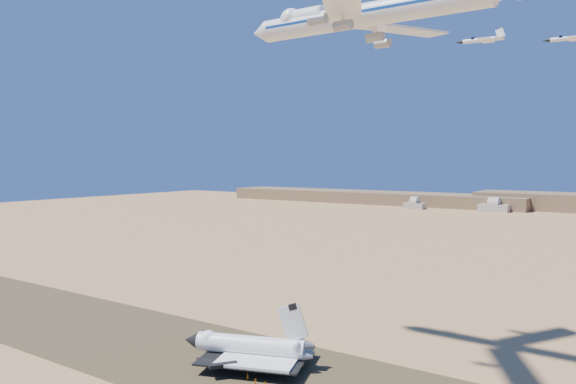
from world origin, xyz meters
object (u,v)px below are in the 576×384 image
Objects in this scene: crew_c at (265,384)px; chase_jet_c at (482,40)px; shuttle at (250,348)px; carrier_747 at (359,16)px; crew_a at (248,377)px; crew_b at (256,382)px; chase_jet_d at (570,38)px.

crew_c is 0.10× the size of chase_jet_c.
shuttle is 0.47× the size of carrier_747.
crew_a is at bearing 10.81° from crew_c.
carrier_747 is 95.17m from crew_a.
crew_b is (-11.32, -29.19, -89.84)m from carrier_747.
chase_jet_d is at bearing 61.02° from carrier_747.
shuttle is at bearing -16.81° from crew_c.
carrier_747 is at bearing -86.90° from crew_c.
crew_c is at bearing -91.75° from crew_a.
crew_a reaches higher than crew_b.
chase_jet_c is 1.02× the size of chase_jet_d.
carrier_747 reaches higher than crew_b.
chase_jet_d is (39.58, 68.10, 1.51)m from carrier_747.
crew_a reaches higher than crew_c.
shuttle is 90.71m from carrier_747.
chase_jet_d is at bearing -96.33° from crew_c.
chase_jet_c is at bearing -86.96° from crew_c.
chase_jet_d reaches higher than crew_c.
crew_c is (12.09, -9.13, -3.83)m from shuttle.
crew_b is 2.55m from crew_c.
shuttle is at bearing -135.86° from carrier_747.
shuttle is 20.53× the size of crew_b.
carrier_747 is 5.01× the size of chase_jet_d.
shuttle is at bearing 43.33° from crew_b.
chase_jet_d is at bearing 35.43° from shuttle.
shuttle is 2.29× the size of chase_jet_c.
chase_jet_c reaches higher than crew_c.
chase_jet_c is at bearing -20.05° from crew_b.
crew_a is at bearing -123.56° from chase_jet_d.
crew_a is at bearing -73.99° from shuttle.
chase_jet_d reaches higher than crew_b.
chase_jet_c reaches higher than crew_b.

